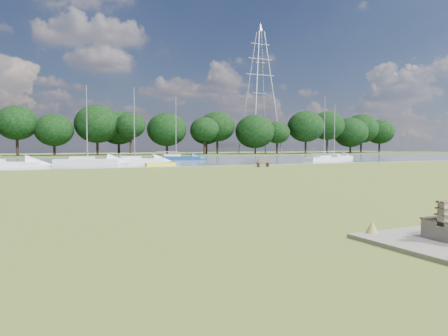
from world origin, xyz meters
name	(u,v)px	position (x,y,z in m)	size (l,w,h in m)	color
ground	(215,188)	(0.00, 0.00, 0.00)	(220.00, 220.00, 0.00)	olive
river	(92,161)	(0.00, 42.00, 0.00)	(220.00, 40.00, 0.10)	gray
far_bank	(69,156)	(0.00, 72.00, 0.00)	(220.00, 20.00, 0.40)	#4C6626
riverbank_bench	(264,163)	(13.31, 17.74, 0.46)	(1.53, 0.75, 0.91)	brown
kayak	(160,164)	(4.41, 24.08, 0.21)	(3.20, 0.75, 0.32)	yellow
pylon	(260,72)	(43.04, 70.00, 19.60)	(7.57, 5.31, 30.88)	#959BA5
tree_line	(114,126)	(8.34, 68.00, 6.04)	(158.54, 8.41, 10.17)	black
sailboat_0	(87,160)	(-2.07, 31.75, 0.57)	(7.55, 4.66, 9.04)	silver
sailboat_1	(176,157)	(11.52, 39.89, 0.57)	(7.13, 3.78, 9.28)	navy
sailboat_2	(134,159)	(3.71, 32.83, 0.53)	(7.05, 2.16, 9.25)	silver
sailboat_4	(324,157)	(30.13, 29.49, 0.47)	(6.73, 3.01, 9.04)	silver
sailboat_5	(334,156)	(35.34, 33.65, 0.54)	(6.24, 2.07, 8.50)	silver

